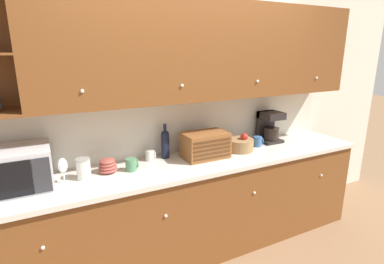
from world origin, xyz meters
name	(u,v)px	position (x,y,z in m)	size (l,w,h in m)	color
ground_plane	(183,232)	(0.00, 0.00, 0.00)	(24.00, 24.00, 0.00)	#896647
wall_back	(181,113)	(0.00, 0.03, 1.30)	(5.88, 0.06, 2.60)	silver
counter_unit	(196,206)	(0.00, -0.30, 0.47)	(3.50, 0.64, 0.93)	brown
backsplash_panel	(182,124)	(0.00, -0.01, 1.20)	(3.48, 0.01, 0.54)	silver
upper_cabinets	(208,51)	(0.17, -0.18, 1.89)	(3.48, 0.39, 0.84)	brown
microwave	(14,170)	(-1.43, -0.26, 1.08)	(0.49, 0.39, 0.31)	silver
wine_glass	(63,166)	(-1.11, -0.28, 1.06)	(0.07, 0.07, 0.20)	silver
storage_canister	(84,169)	(-0.97, -0.27, 1.01)	(0.11, 0.11, 0.17)	silver
bowl_stack_on_counter	(108,166)	(-0.78, -0.22, 0.98)	(0.16, 0.16, 0.12)	#9E473D
mug_patterned_third	(131,165)	(-0.60, -0.27, 0.98)	(0.10, 0.09, 0.10)	#4C845B
mug_blue_second	(150,155)	(-0.38, -0.12, 0.98)	(0.09, 0.08, 0.10)	silver
wine_bottle	(165,143)	(-0.23, -0.11, 1.07)	(0.08, 0.08, 0.32)	black
bread_box	(205,145)	(0.11, -0.27, 1.05)	(0.41, 0.27, 0.24)	brown
fruit_basket	(240,144)	(0.51, -0.26, 0.99)	(0.27, 0.27, 0.18)	#937047
mug	(258,141)	(0.76, -0.23, 0.98)	(0.10, 0.09, 0.10)	#38669E
coffee_maker	(269,127)	(0.98, -0.14, 1.09)	(0.22, 0.22, 0.33)	black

